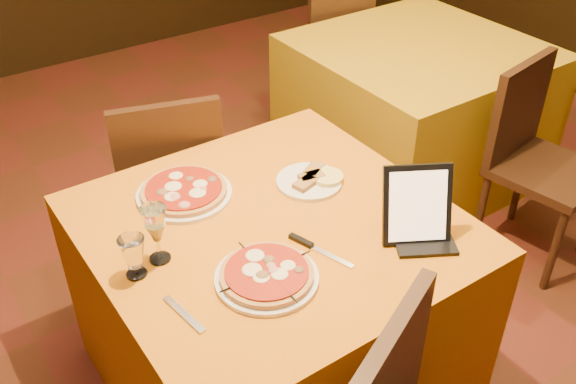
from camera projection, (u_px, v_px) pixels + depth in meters
main_table at (273, 307)px, 2.24m from camera, size 1.10×1.10×0.75m
side_table at (413, 112)px, 3.41m from camera, size 1.10×1.10×0.75m
chair_main_far at (168, 180)px, 2.74m from camera, size 0.53×0.53×0.91m
chair_side_near at (548, 171)px, 2.80m from camera, size 0.55×0.55×0.91m
chair_side_far at (324, 49)px, 3.90m from camera, size 0.43×0.43×0.91m
pizza_near at (267, 276)px, 1.80m from camera, size 0.30×0.30×0.03m
pizza_far at (184, 192)px, 2.13m from camera, size 0.32×0.32×0.03m
cutlet_dish at (309, 180)px, 2.20m from camera, size 0.23×0.23×0.03m
wine_glass at (156, 234)px, 1.83m from camera, size 0.08×0.08×0.19m
water_glass at (134, 257)px, 1.79m from camera, size 0.07×0.07×0.13m
tablet at (417, 204)px, 1.90m from camera, size 0.23×0.19×0.24m
knife at (324, 253)px, 1.90m from camera, size 0.08×0.20×0.01m
fork_near at (184, 314)px, 1.70m from camera, size 0.04×0.17×0.01m
fork_far at (202, 177)px, 2.23m from camera, size 0.03×0.15×0.01m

